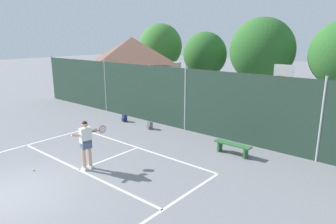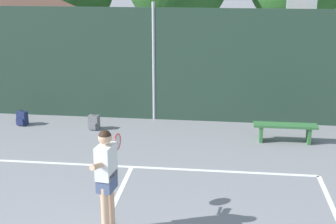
{
  "view_description": "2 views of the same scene",
  "coord_description": "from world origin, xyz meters",
  "px_view_note": "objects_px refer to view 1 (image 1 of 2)",
  "views": [
    {
      "loc": [
        9.1,
        -3.26,
        4.8
      ],
      "look_at": [
        0.55,
        6.95,
        1.45
      ],
      "focal_mm": 32.09,
      "sensor_mm": 36.0,
      "label": 1
    },
    {
      "loc": [
        1.96,
        -4.01,
        4.32
      ],
      "look_at": [
        0.75,
        6.15,
        1.12
      ],
      "focal_mm": 50.0,
      "sensor_mm": 36.0,
      "label": 2
    }
  ],
  "objects_px": {
    "tennis_ball": "(33,170)",
    "backpack_navy": "(124,118)",
    "backpack_grey": "(150,125)",
    "tennis_player": "(86,141)",
    "courtside_bench": "(233,146)",
    "basketball_hoop": "(282,91)"
  },
  "relations": [
    {
      "from": "tennis_ball",
      "to": "backpack_navy",
      "type": "distance_m",
      "value": 7.07
    },
    {
      "from": "backpack_navy",
      "to": "backpack_grey",
      "type": "xyz_separation_m",
      "value": [
        2.12,
        -0.11,
        0.0
      ]
    },
    {
      "from": "tennis_player",
      "to": "tennis_ball",
      "type": "relative_size",
      "value": 28.1
    },
    {
      "from": "tennis_player",
      "to": "backpack_grey",
      "type": "height_order",
      "value": "tennis_player"
    },
    {
      "from": "backpack_navy",
      "to": "tennis_player",
      "type": "bearing_deg",
      "value": -54.12
    },
    {
      "from": "backpack_navy",
      "to": "courtside_bench",
      "type": "bearing_deg",
      "value": -3.92
    },
    {
      "from": "backpack_navy",
      "to": "basketball_hoop",
      "type": "bearing_deg",
      "value": 19.86
    },
    {
      "from": "backpack_navy",
      "to": "backpack_grey",
      "type": "distance_m",
      "value": 2.13
    },
    {
      "from": "basketball_hoop",
      "to": "backpack_navy",
      "type": "xyz_separation_m",
      "value": [
        -7.92,
        -2.86,
        -2.12
      ]
    },
    {
      "from": "basketball_hoop",
      "to": "tennis_ball",
      "type": "xyz_separation_m",
      "value": [
        -5.51,
        -9.51,
        -2.28
      ]
    },
    {
      "from": "basketball_hoop",
      "to": "backpack_grey",
      "type": "xyz_separation_m",
      "value": [
        -5.79,
        -2.97,
        -2.12
      ]
    },
    {
      "from": "tennis_player",
      "to": "backpack_navy",
      "type": "relative_size",
      "value": 4.01
    },
    {
      "from": "backpack_grey",
      "to": "backpack_navy",
      "type": "bearing_deg",
      "value": 176.94
    },
    {
      "from": "backpack_navy",
      "to": "courtside_bench",
      "type": "distance_m",
      "value": 7.26
    },
    {
      "from": "tennis_player",
      "to": "backpack_grey",
      "type": "xyz_separation_m",
      "value": [
        -1.67,
        5.12,
        -0.92
      ]
    },
    {
      "from": "tennis_ball",
      "to": "backpack_grey",
      "type": "xyz_separation_m",
      "value": [
        -0.28,
        6.54,
        0.16
      ]
    },
    {
      "from": "tennis_ball",
      "to": "backpack_grey",
      "type": "relative_size",
      "value": 0.14
    },
    {
      "from": "courtside_bench",
      "to": "backpack_navy",
      "type": "bearing_deg",
      "value": 176.08
    },
    {
      "from": "courtside_bench",
      "to": "basketball_hoop",
      "type": "bearing_deg",
      "value": 78.65
    },
    {
      "from": "tennis_ball",
      "to": "courtside_bench",
      "type": "height_order",
      "value": "courtside_bench"
    },
    {
      "from": "courtside_bench",
      "to": "tennis_ball",
      "type": "bearing_deg",
      "value": -128.17
    },
    {
      "from": "tennis_ball",
      "to": "courtside_bench",
      "type": "xyz_separation_m",
      "value": [
        4.84,
        6.15,
        0.33
      ]
    }
  ]
}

